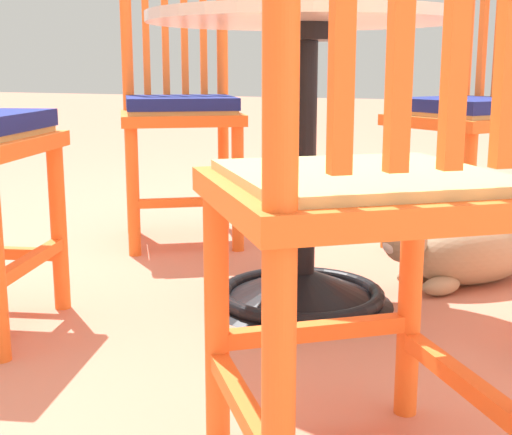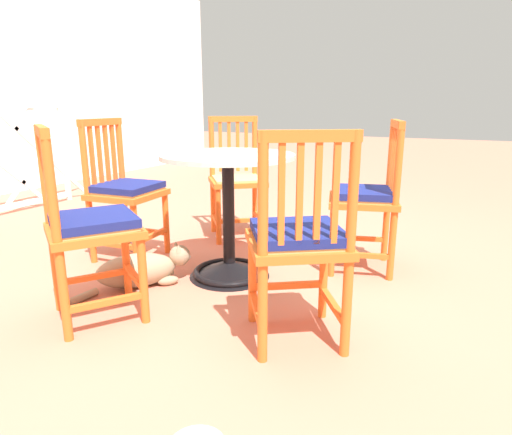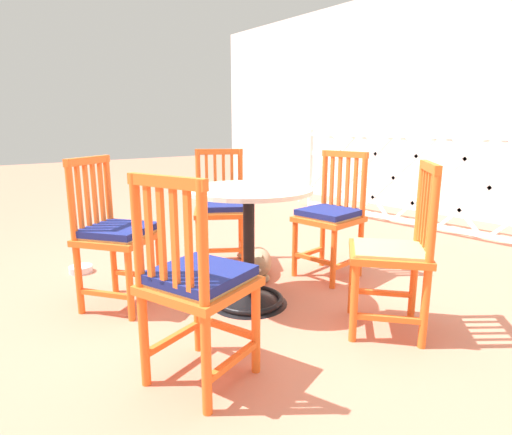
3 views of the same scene
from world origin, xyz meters
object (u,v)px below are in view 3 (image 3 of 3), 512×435
(cafe_table, at_px, (249,260))
(orange_chair_facing_out, at_px, (330,217))
(orange_chair_tucked_in, at_px, (115,235))
(tabby_cat, at_px, (258,263))
(pet_water_bowl, at_px, (81,269))
(orange_chair_near_fence, at_px, (394,253))
(orange_chair_at_corner, at_px, (220,210))
(orange_chair_by_planter, at_px, (196,284))

(cafe_table, height_order, orange_chair_facing_out, orange_chair_facing_out)
(cafe_table, relative_size, orange_chair_facing_out, 0.83)
(orange_chair_facing_out, bearing_deg, orange_chair_tucked_in, -109.03)
(orange_chair_facing_out, distance_m, tabby_cat, 0.63)
(tabby_cat, bearing_deg, pet_water_bowl, -132.76)
(orange_chair_near_fence, xyz_separation_m, orange_chair_tucked_in, (-1.26, -1.00, 0.01))
(orange_chair_at_corner, bearing_deg, orange_chair_facing_out, 32.59)
(orange_chair_tucked_in, bearing_deg, pet_water_bowl, 179.93)
(orange_chair_near_fence, relative_size, orange_chair_facing_out, 1.00)
(cafe_table, xyz_separation_m, orange_chair_at_corner, (-0.74, 0.31, 0.16))
(orange_chair_tucked_in, distance_m, pet_water_bowl, 0.87)
(cafe_table, height_order, orange_chair_at_corner, orange_chair_at_corner)
(pet_water_bowl, bearing_deg, orange_chair_near_fence, 26.39)
(cafe_table, distance_m, orange_chair_facing_out, 0.79)
(orange_chair_by_planter, bearing_deg, orange_chair_at_corner, 141.40)
(tabby_cat, bearing_deg, orange_chair_at_corner, -172.34)
(orange_chair_by_planter, bearing_deg, tabby_cat, 128.86)
(orange_chair_by_planter, xyz_separation_m, orange_chair_at_corner, (-1.24, 0.99, 0.00))
(cafe_table, bearing_deg, orange_chair_facing_out, 91.18)
(orange_chair_at_corner, distance_m, orange_chair_tucked_in, 0.97)
(orange_chair_near_fence, bearing_deg, pet_water_bowl, -153.61)
(orange_chair_near_fence, relative_size, pet_water_bowl, 5.36)
(cafe_table, distance_m, orange_chair_near_fence, 0.86)
(orange_chair_facing_out, bearing_deg, cafe_table, -88.82)
(orange_chair_by_planter, xyz_separation_m, orange_chair_near_fence, (0.26, 1.05, -0.01))
(orange_chair_near_fence, bearing_deg, orange_chair_by_planter, -104.10)
(orange_chair_facing_out, xyz_separation_m, orange_chair_tucked_in, (-0.48, -1.40, 0.00))
(cafe_table, xyz_separation_m, orange_chair_by_planter, (0.49, -0.68, 0.16))
(orange_chair_at_corner, relative_size, orange_chair_tucked_in, 1.00)
(cafe_table, xyz_separation_m, orange_chair_facing_out, (-0.02, 0.77, 0.16))
(orange_chair_facing_out, relative_size, orange_chair_at_corner, 1.00)
(tabby_cat, height_order, pet_water_bowl, tabby_cat)
(cafe_table, height_order, orange_chair_tucked_in, orange_chair_tucked_in)
(orange_chair_facing_out, bearing_deg, pet_water_bowl, -131.61)
(cafe_table, bearing_deg, orange_chair_at_corner, 157.38)
(orange_chair_near_fence, relative_size, tabby_cat, 1.36)
(orange_chair_by_planter, distance_m, orange_chair_tucked_in, 0.99)
(orange_chair_facing_out, xyz_separation_m, orange_chair_at_corner, (-0.73, -0.46, 0.00))
(pet_water_bowl, bearing_deg, tabby_cat, 47.24)
(orange_chair_by_planter, relative_size, orange_chair_tucked_in, 1.00)
(orange_chair_by_planter, xyz_separation_m, orange_chair_tucked_in, (-0.99, 0.05, 0.00))
(cafe_table, bearing_deg, orange_chair_tucked_in, -128.43)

